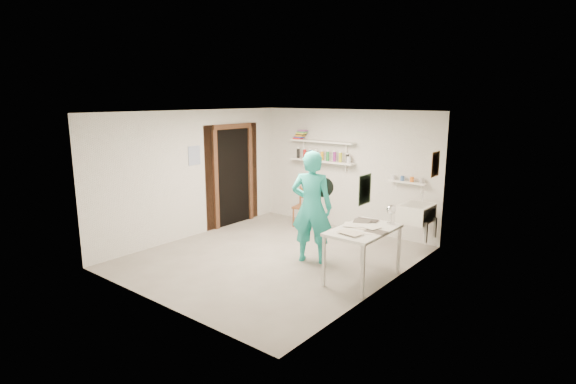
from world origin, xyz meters
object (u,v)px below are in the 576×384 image
Objects in this scene: wooden_chair at (304,207)px; work_table at (363,254)px; desk_lamp at (391,210)px; man at (312,207)px; belfast_sink at (416,213)px; wall_clock at (324,187)px.

work_table is at bearing -45.71° from wooden_chair.
desk_lamp is (0.19, 0.47, 0.61)m from work_table.
desk_lamp reaches higher than wooden_chair.
desk_lamp reaches higher than work_table.
wooden_chair reaches higher than work_table.
man reaches higher than desk_lamp.
belfast_sink is 1.86m from man.
man is at bearing 171.32° from work_table.
man is at bearing -59.37° from wooden_chair.
wall_clock reaches higher than desk_lamp.
wall_clock reaches higher than work_table.
belfast_sink is 4.11× the size of desk_lamp.
man is 2.23× the size of wooden_chair.
work_table is at bearing -43.41° from wall_clock.
work_table is (-0.11, -1.61, -0.31)m from belfast_sink.
man is 1.55× the size of work_table.
belfast_sink is 0.51× the size of work_table.
wooden_chair is at bearing 153.81° from desk_lamp.
desk_lamp is at bearing 67.58° from work_table.
wooden_chair is 2.91m from work_table.
belfast_sink reaches higher than wooden_chair.
desk_lamp is at bearing -35.72° from wooden_chair.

